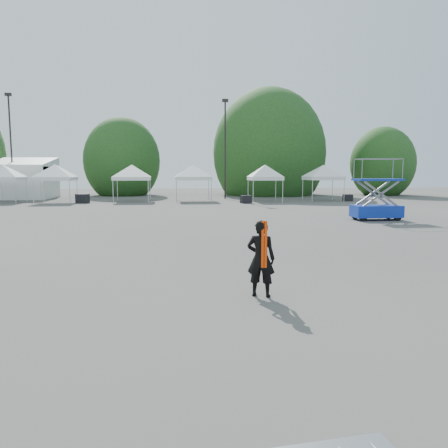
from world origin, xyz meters
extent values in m
plane|color=#474442|center=(0.00, 0.00, 0.00)|extent=(120.00, 120.00, 0.00)
cylinder|color=black|center=(-18.00, 34.00, 5.00)|extent=(0.16, 0.16, 10.00)
cube|color=black|center=(-18.00, 34.00, 10.15)|extent=(0.60, 0.25, 0.30)
cylinder|color=black|center=(3.00, 32.00, 4.75)|extent=(0.16, 0.16, 9.50)
cube|color=black|center=(3.00, 32.00, 9.65)|extent=(0.60, 0.25, 0.30)
cylinder|color=#382314|center=(-8.00, 40.00, 1.14)|extent=(0.36, 0.36, 2.27)
ellipsoid|color=#1D4416|center=(-8.00, 40.00, 3.94)|extent=(4.16, 4.16, 4.78)
cylinder|color=#382314|center=(9.00, 39.00, 1.40)|extent=(0.36, 0.36, 2.80)
ellipsoid|color=#1D4416|center=(9.00, 39.00, 4.85)|extent=(5.12, 5.12, 5.89)
cylinder|color=#382314|center=(22.00, 37.00, 1.05)|extent=(0.36, 0.36, 2.10)
ellipsoid|color=#1D4416|center=(22.00, 37.00, 3.64)|extent=(3.84, 3.84, 4.42)
cylinder|color=silver|center=(-15.56, 27.38, 1.00)|extent=(0.06, 0.06, 2.00)
cylinder|color=silver|center=(-15.56, 30.27, 1.00)|extent=(0.06, 0.06, 2.00)
cube|color=white|center=(-17.00, 28.82, 2.08)|extent=(3.09, 3.09, 0.30)
pyramid|color=white|center=(-17.00, 28.82, 3.33)|extent=(4.37, 4.37, 1.10)
cylinder|color=silver|center=(-13.84, 26.49, 1.00)|extent=(0.06, 0.06, 2.00)
cylinder|color=silver|center=(-10.89, 26.49, 1.00)|extent=(0.06, 0.06, 2.00)
cylinder|color=silver|center=(-13.84, 29.44, 1.00)|extent=(0.06, 0.06, 2.00)
cylinder|color=silver|center=(-10.89, 29.44, 1.00)|extent=(0.06, 0.06, 2.00)
cube|color=white|center=(-12.36, 27.97, 2.08)|extent=(3.15, 3.15, 0.30)
pyramid|color=white|center=(-12.36, 27.97, 3.33)|extent=(4.45, 4.45, 1.10)
cylinder|color=silver|center=(-7.39, 27.23, 1.00)|extent=(0.06, 0.06, 2.00)
cylinder|color=silver|center=(-4.36, 27.23, 1.00)|extent=(0.06, 0.06, 2.00)
cylinder|color=silver|center=(-7.39, 30.27, 1.00)|extent=(0.06, 0.06, 2.00)
cylinder|color=silver|center=(-4.36, 30.27, 1.00)|extent=(0.06, 0.06, 2.00)
cube|color=white|center=(-5.88, 28.75, 2.08)|extent=(3.23, 3.23, 0.30)
pyramid|color=white|center=(-5.88, 28.75, 3.33)|extent=(4.57, 4.57, 1.10)
cylinder|color=silver|center=(-1.89, 27.27, 1.00)|extent=(0.06, 0.06, 2.00)
cylinder|color=silver|center=(1.20, 27.27, 1.00)|extent=(0.06, 0.06, 2.00)
cylinder|color=silver|center=(-1.89, 30.37, 1.00)|extent=(0.06, 0.06, 2.00)
cylinder|color=silver|center=(1.20, 30.37, 1.00)|extent=(0.06, 0.06, 2.00)
cube|color=white|center=(-0.34, 28.82, 2.08)|extent=(3.30, 3.30, 0.30)
pyramid|color=white|center=(-0.34, 28.82, 3.33)|extent=(4.66, 4.66, 1.10)
cylinder|color=silver|center=(4.76, 26.02, 1.00)|extent=(0.06, 0.06, 2.00)
cylinder|color=silver|center=(7.41, 26.02, 1.00)|extent=(0.06, 0.06, 2.00)
cylinder|color=silver|center=(4.76, 28.67, 1.00)|extent=(0.06, 0.06, 2.00)
cylinder|color=silver|center=(7.41, 28.67, 1.00)|extent=(0.06, 0.06, 2.00)
cube|color=white|center=(6.09, 27.34, 2.08)|extent=(2.85, 2.85, 0.30)
pyramid|color=white|center=(6.09, 27.34, 3.33)|extent=(4.03, 4.03, 1.10)
cylinder|color=silver|center=(10.26, 26.52, 1.00)|extent=(0.06, 0.06, 2.00)
cylinder|color=silver|center=(13.25, 26.52, 1.00)|extent=(0.06, 0.06, 2.00)
cylinder|color=silver|center=(10.26, 29.50, 1.00)|extent=(0.06, 0.06, 2.00)
cylinder|color=silver|center=(13.25, 29.50, 1.00)|extent=(0.06, 0.06, 2.00)
cube|color=white|center=(11.75, 28.01, 2.08)|extent=(3.18, 3.18, 0.30)
pyramid|color=white|center=(11.75, 28.01, 3.33)|extent=(4.50, 4.50, 1.10)
imported|color=black|center=(-0.31, -2.58, 0.83)|extent=(0.71, 0.59, 1.66)
cube|color=#FF3A05|center=(-0.31, -2.74, 1.17)|extent=(0.13, 0.02, 1.00)
cube|color=#0B2594|center=(9.11, 11.54, 0.49)|extent=(2.65, 1.34, 0.66)
cube|color=#0B2594|center=(9.11, 11.54, 2.25)|extent=(2.54, 1.28, 0.11)
cylinder|color=black|center=(8.11, 11.00, 0.20)|extent=(0.40, 0.17, 0.40)
cylinder|color=black|center=(10.09, 10.99, 0.20)|extent=(0.40, 0.17, 0.40)
cylinder|color=black|center=(8.12, 12.10, 0.20)|extent=(0.40, 0.17, 0.40)
cylinder|color=black|center=(10.10, 12.08, 0.20)|extent=(0.40, 0.17, 0.40)
cube|color=black|center=(-9.98, 27.18, 0.39)|extent=(1.14, 0.96, 0.78)
cube|color=black|center=(4.02, 25.40, 0.34)|extent=(0.98, 0.82, 0.68)
cube|color=black|center=(13.78, 26.94, 0.31)|extent=(0.80, 0.63, 0.62)
camera|label=1|loc=(-2.15, -11.63, 2.68)|focal=35.00mm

